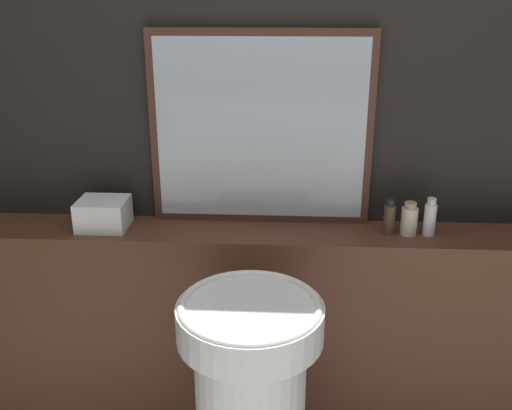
{
  "coord_description": "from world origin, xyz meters",
  "views": [
    {
      "loc": [
        0.06,
        -0.49,
        1.64
      ],
      "look_at": [
        -0.03,
        1.17,
        1.02
      ],
      "focal_mm": 40.0,
      "sensor_mm": 36.0,
      "label": 1
    }
  ],
  "objects_px": {
    "lotion_bottle": "(430,218)",
    "shampoo_bottle": "(389,218)",
    "towel_stack": "(103,214)",
    "conditioner_bottle": "(409,220)",
    "mirror": "(261,130)"
  },
  "relations": [
    {
      "from": "mirror",
      "to": "lotion_bottle",
      "type": "relative_size",
      "value": 5.77
    },
    {
      "from": "conditioner_bottle",
      "to": "lotion_bottle",
      "type": "relative_size",
      "value": 0.88
    },
    {
      "from": "shampoo_bottle",
      "to": "lotion_bottle",
      "type": "bearing_deg",
      "value": -0.0
    },
    {
      "from": "mirror",
      "to": "conditioner_bottle",
      "type": "relative_size",
      "value": 6.59
    },
    {
      "from": "conditioner_bottle",
      "to": "lotion_bottle",
      "type": "xyz_separation_m",
      "value": [
        0.07,
        0.0,
        0.01
      ]
    },
    {
      "from": "lotion_bottle",
      "to": "shampoo_bottle",
      "type": "bearing_deg",
      "value": 180.0
    },
    {
      "from": "towel_stack",
      "to": "shampoo_bottle",
      "type": "distance_m",
      "value": 0.96
    },
    {
      "from": "towel_stack",
      "to": "conditioner_bottle",
      "type": "xyz_separation_m",
      "value": [
        1.03,
        0.0,
        0.0
      ]
    },
    {
      "from": "towel_stack",
      "to": "conditioner_bottle",
      "type": "relative_size",
      "value": 1.46
    },
    {
      "from": "mirror",
      "to": "towel_stack",
      "type": "distance_m",
      "value": 0.61
    },
    {
      "from": "mirror",
      "to": "lotion_bottle",
      "type": "bearing_deg",
      "value": -9.37
    },
    {
      "from": "towel_stack",
      "to": "shampoo_bottle",
      "type": "relative_size",
      "value": 1.35
    },
    {
      "from": "shampoo_bottle",
      "to": "conditioner_bottle",
      "type": "relative_size",
      "value": 1.08
    },
    {
      "from": "shampoo_bottle",
      "to": "lotion_bottle",
      "type": "height_order",
      "value": "lotion_bottle"
    },
    {
      "from": "conditioner_bottle",
      "to": "mirror",
      "type": "bearing_deg",
      "value": 169.4
    }
  ]
}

